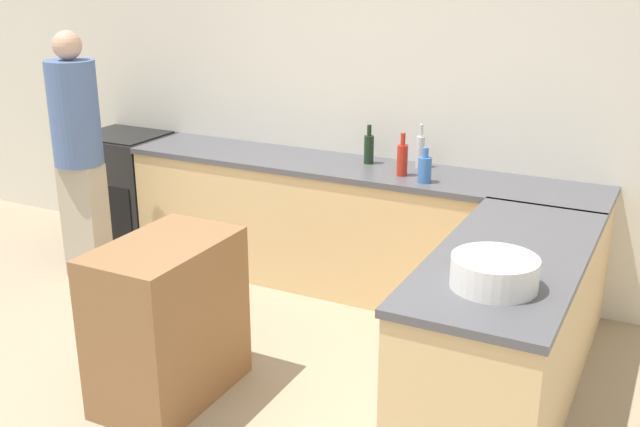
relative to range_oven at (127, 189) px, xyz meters
name	(u,v)px	position (x,y,z in m)	size (l,w,h in m)	color
wall_back	(373,94)	(2.04, 0.33, 0.89)	(8.00, 0.06, 2.70)	silver
counter_back	(352,228)	(2.04, 0.00, 0.00)	(3.39, 0.62, 0.91)	#D6B27A
counter_peninsula	(503,338)	(3.39, -1.13, 0.00)	(0.69, 1.70, 0.91)	#D6B27A
range_oven	(127,189)	(0.00, 0.00, 0.00)	(0.69, 0.60, 0.92)	black
island_table	(168,321)	(1.76, -1.72, -0.02)	(0.50, 0.81, 0.88)	brown
mixing_bowl	(494,272)	(3.42, -1.55, 0.52)	(0.38, 0.38, 0.14)	white
wine_bottle_dark	(369,148)	(2.11, 0.10, 0.56)	(0.07, 0.07, 0.27)	black
water_bottle_blue	(425,169)	(2.61, -0.16, 0.54)	(0.09, 0.09, 0.23)	#386BB7
hot_sauce_bottle	(402,159)	(2.43, -0.08, 0.56)	(0.07, 0.07, 0.28)	red
vinegar_bottle_clear	(420,150)	(2.46, 0.17, 0.57)	(0.06, 0.06, 0.30)	silver
person_by_range	(78,148)	(0.21, -0.69, 0.52)	(0.34, 0.34, 1.80)	#ADA38E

